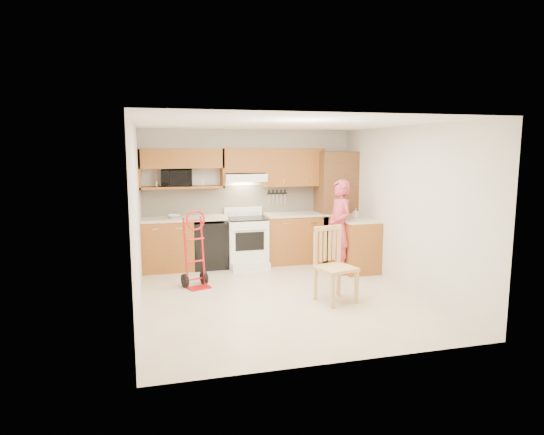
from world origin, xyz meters
name	(u,v)px	position (x,y,z in m)	size (l,w,h in m)	color
floor	(281,296)	(0.00, 0.00, -0.01)	(4.00, 4.50, 0.02)	beige
ceiling	(281,123)	(0.00, 0.00, 2.51)	(4.00, 4.50, 0.02)	white
wall_back	(249,197)	(0.00, 2.26, 1.25)	(4.00, 0.02, 2.50)	beige
wall_front	(344,243)	(0.00, -2.26, 1.25)	(4.00, 0.02, 2.50)	beige
wall_left	(136,217)	(-2.01, 0.00, 1.25)	(0.02, 4.50, 2.50)	beige
wall_right	(405,208)	(2.01, 0.00, 1.25)	(0.02, 4.50, 2.50)	beige
backsplash	(249,199)	(0.00, 2.23, 1.20)	(3.92, 0.03, 0.55)	beige
lower_cab_left	(167,245)	(-1.55, 1.95, 0.45)	(0.90, 0.60, 0.90)	#A45F24
dishwasher	(209,244)	(-0.80, 1.95, 0.42)	(0.60, 0.60, 0.85)	black
lower_cab_right	(295,239)	(0.83, 1.95, 0.45)	(1.14, 0.60, 0.90)	#A45F24
countertop_left	(184,219)	(-1.25, 1.95, 0.92)	(1.50, 0.63, 0.04)	beige
countertop_right	(295,214)	(0.83, 1.95, 0.92)	(1.14, 0.63, 0.04)	beige
cab_return_right	(354,245)	(1.70, 1.15, 0.45)	(0.60, 1.00, 0.90)	#A45F24
countertop_return	(355,219)	(1.70, 1.15, 0.92)	(0.63, 1.00, 0.04)	beige
pantry_tall	(335,206)	(1.65, 1.95, 1.05)	(0.70, 0.60, 2.10)	brown
upper_cab_left	(181,159)	(-1.25, 2.08, 1.98)	(1.50, 0.33, 0.34)	#A45F24
upper_shelf_mw	(182,187)	(-1.25, 2.08, 1.47)	(1.50, 0.33, 0.04)	#A45F24
upper_cab_center	(244,160)	(-0.12, 2.08, 1.94)	(0.76, 0.33, 0.44)	#A45F24
upper_cab_right	(293,168)	(0.83, 2.08, 1.80)	(1.14, 0.33, 0.70)	#A45F24
range_hood	(245,177)	(-0.12, 2.02, 1.63)	(0.76, 0.46, 0.14)	white
knife_strip	(277,197)	(0.55, 2.21, 1.24)	(0.40, 0.05, 0.29)	black
microwave	(177,178)	(-1.34, 2.08, 1.64)	(0.54, 0.37, 0.30)	black
range	(247,238)	(-0.13, 1.81, 0.53)	(0.72, 0.95, 1.06)	white
person	(339,227)	(1.32, 0.96, 0.82)	(0.60, 0.39, 1.64)	#BF3B48
hand_truck	(196,253)	(-1.16, 0.74, 0.55)	(0.43, 0.40, 1.10)	red
dining_chair	(336,265)	(0.68, -0.46, 0.53)	(0.48, 0.52, 1.06)	tan
soap_bottle	(356,213)	(1.70, 1.12, 1.02)	(0.08, 0.08, 0.17)	white
bowl	(174,216)	(-1.41, 1.95, 0.97)	(0.22, 0.22, 0.05)	white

